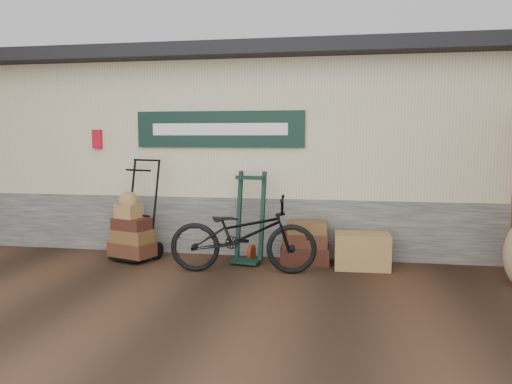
% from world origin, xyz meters
% --- Properties ---
extents(ground, '(80.00, 80.00, 0.00)m').
position_xyz_m(ground, '(0.00, 0.00, 0.00)').
color(ground, black).
rests_on(ground, ground).
extents(station_building, '(14.40, 4.10, 3.20)m').
position_xyz_m(station_building, '(-0.01, 2.74, 1.61)').
color(station_building, '#4C4C47').
rests_on(station_building, ground).
extents(porter_trolley, '(0.91, 0.79, 1.53)m').
position_xyz_m(porter_trolley, '(-1.45, 0.55, 0.77)').
color(porter_trolley, black).
rests_on(porter_trolley, ground).
extents(green_barrow, '(0.55, 0.49, 1.33)m').
position_xyz_m(green_barrow, '(0.23, 0.61, 0.66)').
color(green_barrow, black).
rests_on(green_barrow, ground).
extents(suitcase_stack, '(0.72, 0.47, 0.62)m').
position_xyz_m(suitcase_stack, '(1.04, 0.72, 0.31)').
color(suitcase_stack, black).
rests_on(suitcase_stack, ground).
extents(wicker_hamper, '(0.77, 0.52, 0.49)m').
position_xyz_m(wicker_hamper, '(1.85, 0.56, 0.25)').
color(wicker_hamper, olive).
rests_on(wicker_hamper, ground).
extents(bicycle, '(0.87, 2.05, 1.16)m').
position_xyz_m(bicycle, '(0.25, 0.05, 0.58)').
color(bicycle, black).
rests_on(bicycle, ground).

